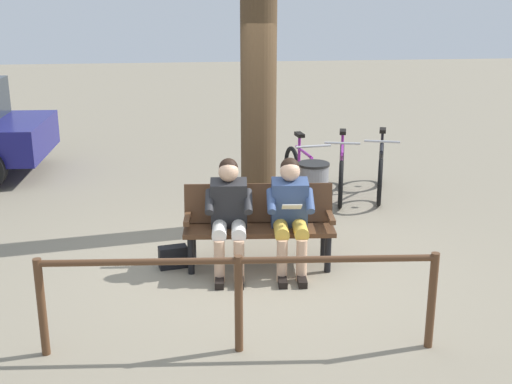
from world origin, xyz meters
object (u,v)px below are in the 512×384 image
(bench, at_px, (259,220))
(bicycle_orange, at_px, (341,172))
(person_reading, at_px, (290,210))
(litter_bin, at_px, (313,194))
(bicycle_red, at_px, (380,171))
(handbag, at_px, (173,257))
(person_companion, at_px, (229,211))
(bicycle_black, at_px, (303,176))
(tree_trunk, at_px, (259,84))

(bench, height_order, bicycle_orange, bicycle_orange)
(bench, distance_m, bicycle_orange, 2.69)
(person_reading, relative_size, litter_bin, 1.49)
(litter_bin, bearing_deg, bicycle_red, -136.74)
(handbag, height_order, bicycle_red, bicycle_red)
(bench, relative_size, handbag, 5.44)
(person_reading, relative_size, handbag, 4.00)
(bench, relative_size, bicycle_orange, 0.99)
(bicycle_red, bearing_deg, person_reading, -17.39)
(person_companion, distance_m, bicycle_orange, 3.01)
(bench, bearing_deg, handbag, 4.99)
(bicycle_orange, bearing_deg, bicycle_black, -63.97)
(person_reading, height_order, bicycle_red, person_reading)
(bicycle_red, bearing_deg, handbag, -34.78)
(tree_trunk, bearing_deg, bench, 83.73)
(litter_bin, bearing_deg, handbag, 34.04)
(bicycle_black, bearing_deg, tree_trunk, -45.49)
(litter_bin, bearing_deg, person_reading, 69.43)
(person_reading, relative_size, bicycle_black, 0.72)
(tree_trunk, distance_m, bicycle_black, 1.87)
(bench, xyz_separation_m, person_reading, (-0.31, 0.19, 0.16))
(bench, height_order, bicycle_red, bicycle_red)
(person_companion, bearing_deg, bicycle_orange, -121.90)
(bench, xyz_separation_m, bicycle_black, (-0.86, -2.15, -0.15))
(bench, xyz_separation_m, bicycle_red, (-2.02, -2.31, -0.15))
(bench, distance_m, litter_bin, 1.43)
(person_reading, xyz_separation_m, bicycle_orange, (-1.13, -2.46, -0.31))
(person_reading, bearing_deg, bicycle_red, -120.12)
(person_reading, distance_m, tree_trunk, 1.79)
(tree_trunk, relative_size, bicycle_orange, 2.17)
(litter_bin, relative_size, bicycle_orange, 0.49)
(tree_trunk, bearing_deg, person_companion, 70.88)
(person_companion, bearing_deg, litter_bin, -126.83)
(bench, bearing_deg, litter_bin, -120.54)
(bench, height_order, tree_trunk, tree_trunk)
(person_reading, bearing_deg, litter_bin, -106.16)
(bicycle_red, distance_m, bicycle_orange, 0.58)
(bench, bearing_deg, tree_trunk, -91.86)
(bench, height_order, handbag, bench)
(person_companion, xyz_separation_m, litter_bin, (-1.15, -1.31, -0.26))
(person_reading, distance_m, person_companion, 0.64)
(bicycle_black, bearing_deg, bicycle_red, 89.78)
(tree_trunk, distance_m, litter_bin, 1.55)
(tree_trunk, relative_size, bicycle_red, 2.20)
(person_reading, height_order, tree_trunk, tree_trunk)
(handbag, distance_m, bicycle_black, 2.81)
(litter_bin, height_order, bicycle_orange, bicycle_orange)
(person_reading, relative_size, bicycle_red, 0.74)
(person_reading, xyz_separation_m, bicycle_red, (-1.72, -2.49, -0.31))
(person_companion, distance_m, litter_bin, 1.76)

